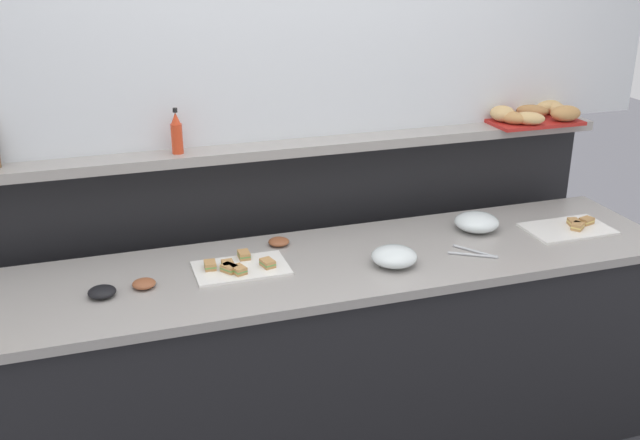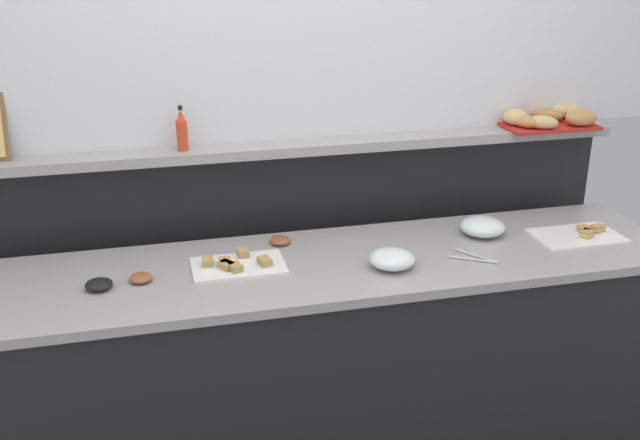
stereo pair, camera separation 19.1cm
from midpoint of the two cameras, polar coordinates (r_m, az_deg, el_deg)
ground_plane at (r=3.66m, az=-4.67°, el=-12.17°), size 12.00×12.00×0.00m
buffet_counter at (r=2.93m, az=-2.11°, el=-11.20°), size 2.79×0.63×0.88m
back_ledge_unit at (r=3.25m, az=-4.56°, el=-3.68°), size 2.81×0.22×1.23m
sandwich_platter_side at (r=2.69m, az=-8.28°, el=-3.65°), size 0.34×0.21×0.04m
sandwich_platter_front at (r=3.15m, az=17.14°, el=-0.60°), size 0.35×0.22×0.04m
glass_bowl_large at (r=3.04m, az=10.27°, el=-0.24°), size 0.18×0.18×0.07m
glass_bowl_medium at (r=2.69m, az=3.75°, el=-2.92°), size 0.17×0.17×0.07m
condiment_bowl_teal at (r=2.60m, az=-18.55°, el=-5.33°), size 0.09×0.09×0.03m
condiment_bowl_dark at (r=2.87m, az=-5.11°, el=-1.71°), size 0.08×0.08×0.03m
condiment_bowl_cream at (r=2.62m, az=-15.51°, el=-4.80°), size 0.08×0.08×0.03m
serving_tongs at (r=2.82m, az=10.01°, el=-2.58°), size 0.16×0.16×0.01m
hot_sauce_bottle at (r=2.89m, az=-12.91°, el=6.50°), size 0.04×0.04×0.18m
bread_basket at (r=3.42m, az=14.90°, el=7.95°), size 0.43×0.30×0.08m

